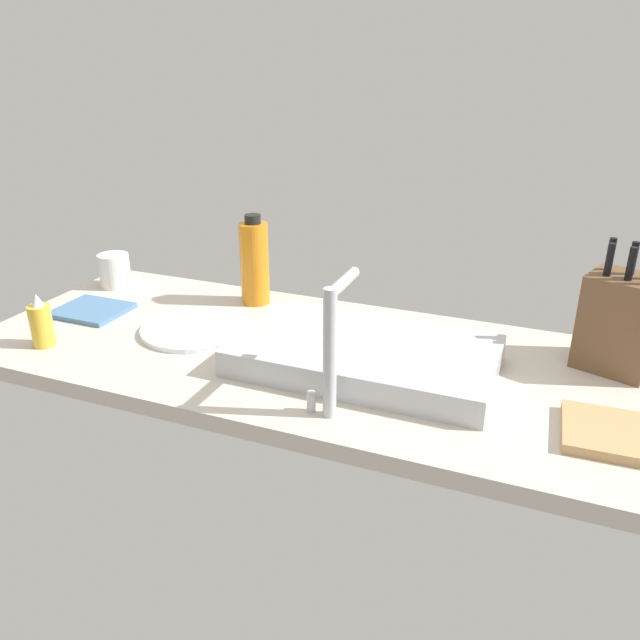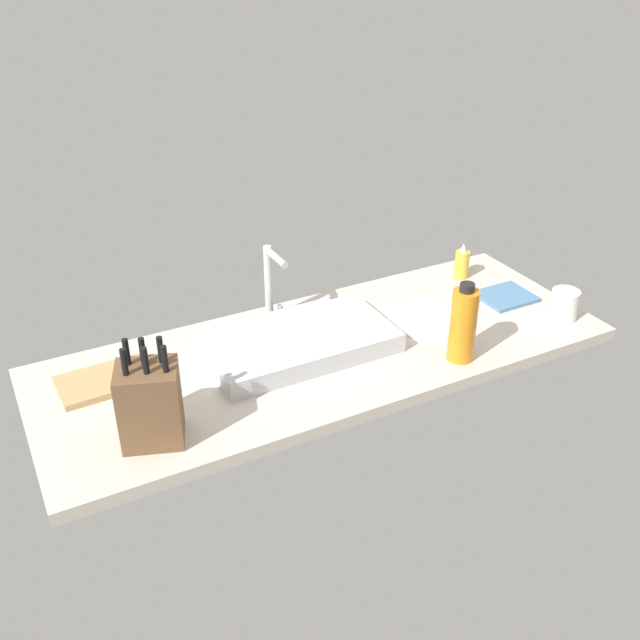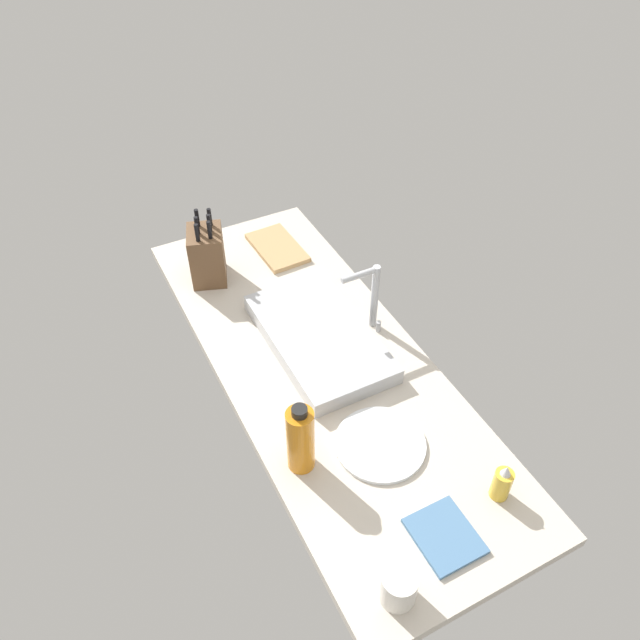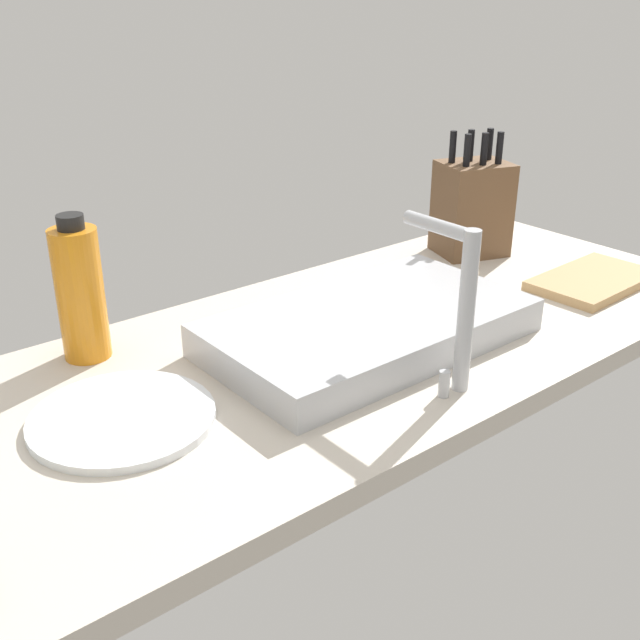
% 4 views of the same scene
% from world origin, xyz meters
% --- Properties ---
extents(countertop_slab, '(1.62, 0.61, 0.04)m').
position_xyz_m(countertop_slab, '(0.00, 0.00, 0.02)').
color(countertop_slab, beige).
rests_on(countertop_slab, ground).
extents(sink_basin, '(0.52, 0.29, 0.06)m').
position_xyz_m(sink_basin, '(-0.07, 0.03, 0.06)').
color(sink_basin, '#B7BABF').
rests_on(sink_basin, countertop_slab).
extents(faucet, '(0.06, 0.13, 0.24)m').
position_xyz_m(faucet, '(-0.07, 0.21, 0.18)').
color(faucet, '#B7BABF').
rests_on(faucet, countertop_slab).
extents(knife_block, '(0.17, 0.16, 0.26)m').
position_xyz_m(knife_block, '(-0.54, -0.16, 0.14)').
color(knife_block, brown).
rests_on(knife_block, countertop_slab).
extents(cutting_board, '(0.26, 0.16, 0.02)m').
position_xyz_m(cutting_board, '(-0.58, 0.11, 0.04)').
color(cutting_board, tan).
rests_on(cutting_board, countertop_slab).
extents(soap_bottle, '(0.05, 0.05, 0.12)m').
position_xyz_m(soap_bottle, '(0.61, 0.19, 0.09)').
color(soap_bottle, gold).
rests_on(soap_bottle, countertop_slab).
extents(water_bottle, '(0.07, 0.07, 0.23)m').
position_xyz_m(water_bottle, '(0.30, -0.22, 0.14)').
color(water_bottle, orange).
rests_on(water_bottle, countertop_slab).
extents(dinner_plate, '(0.25, 0.25, 0.01)m').
position_xyz_m(dinner_plate, '(0.35, 0.00, 0.04)').
color(dinner_plate, white).
rests_on(dinner_plate, countertop_slab).
extents(dish_towel, '(0.17, 0.14, 0.01)m').
position_xyz_m(dish_towel, '(0.65, 0.00, 0.04)').
color(dish_towel, teal).
rests_on(dish_towel, countertop_slab).
extents(coffee_mug, '(0.08, 0.08, 0.09)m').
position_xyz_m(coffee_mug, '(0.72, -0.18, 0.08)').
color(coffee_mug, silver).
rests_on(coffee_mug, countertop_slab).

